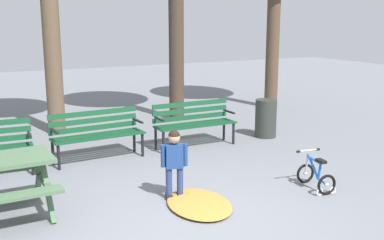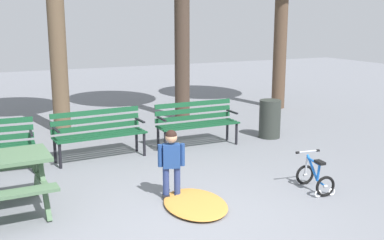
{
  "view_description": "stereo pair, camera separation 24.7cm",
  "coord_description": "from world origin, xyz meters",
  "px_view_note": "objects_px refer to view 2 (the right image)",
  "views": [
    {
      "loc": [
        -2.44,
        -4.72,
        2.45
      ],
      "look_at": [
        0.93,
        1.73,
        0.85
      ],
      "focal_mm": 44.03,
      "sensor_mm": 36.0,
      "label": 1
    },
    {
      "loc": [
        -2.22,
        -4.83,
        2.45
      ],
      "look_at": [
        0.93,
        1.73,
        0.85
      ],
      "focal_mm": 44.03,
      "sensor_mm": 36.0,
      "label": 2
    }
  ],
  "objects_px": {
    "park_bench_right": "(196,120)",
    "trash_bin": "(270,119)",
    "park_bench_left": "(99,130)",
    "kids_bicycle": "(315,177)",
    "child_standing": "(171,159)"
  },
  "relations": [
    {
      "from": "park_bench_right",
      "to": "park_bench_left",
      "type": "bearing_deg",
      "value": -179.98
    },
    {
      "from": "park_bench_left",
      "to": "park_bench_right",
      "type": "bearing_deg",
      "value": 0.02
    },
    {
      "from": "park_bench_right",
      "to": "child_standing",
      "type": "height_order",
      "value": "child_standing"
    },
    {
      "from": "trash_bin",
      "to": "child_standing",
      "type": "bearing_deg",
      "value": -144.91
    },
    {
      "from": "park_bench_right",
      "to": "trash_bin",
      "type": "distance_m",
      "value": 1.66
    },
    {
      "from": "park_bench_right",
      "to": "child_standing",
      "type": "relative_size",
      "value": 1.65
    },
    {
      "from": "park_bench_left",
      "to": "child_standing",
      "type": "height_order",
      "value": "child_standing"
    },
    {
      "from": "trash_bin",
      "to": "park_bench_right",
      "type": "bearing_deg",
      "value": 177.57
    },
    {
      "from": "park_bench_right",
      "to": "trash_bin",
      "type": "height_order",
      "value": "park_bench_right"
    },
    {
      "from": "child_standing",
      "to": "trash_bin",
      "type": "bearing_deg",
      "value": 35.09
    },
    {
      "from": "trash_bin",
      "to": "kids_bicycle",
      "type": "bearing_deg",
      "value": -112.58
    },
    {
      "from": "park_bench_right",
      "to": "trash_bin",
      "type": "bearing_deg",
      "value": -2.43
    },
    {
      "from": "park_bench_left",
      "to": "child_standing",
      "type": "relative_size",
      "value": 1.68
    },
    {
      "from": "kids_bicycle",
      "to": "park_bench_left",
      "type": "bearing_deg",
      "value": 129.39
    },
    {
      "from": "child_standing",
      "to": "kids_bicycle",
      "type": "xyz_separation_m",
      "value": [
        1.98,
        -0.62,
        -0.36
      ]
    }
  ]
}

